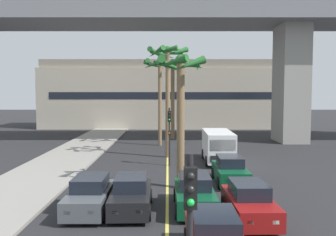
# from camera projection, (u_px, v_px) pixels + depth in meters

# --- Properties ---
(lane_stripe_center) EXTENTS (0.14, 56.00, 0.01)m
(lane_stripe_center) POSITION_uv_depth(u_px,v_px,m) (168.00, 171.00, 24.58)
(lane_stripe_center) COLOR #DBCC4C
(lane_stripe_center) RESTS_ON ground
(bridge_overpass) EXTENTS (68.89, 8.00, 16.59)m
(bridge_overpass) POSITION_uv_depth(u_px,v_px,m) (181.00, 19.00, 38.46)
(bridge_overpass) COLOR slate
(bridge_overpass) RESTS_ON ground
(pier_building_backdrop) EXTENTS (37.36, 8.04, 9.97)m
(pier_building_backdrop) POSITION_uv_depth(u_px,v_px,m) (169.00, 95.00, 55.56)
(pier_building_backdrop) COLOR #BCB29E
(pier_building_backdrop) RESTS_ON ground
(car_queue_second) EXTENTS (1.84, 4.11, 1.56)m
(car_queue_second) POSITION_uv_depth(u_px,v_px,m) (91.00, 195.00, 16.32)
(car_queue_second) COLOR #4C5156
(car_queue_second) RESTS_ON ground
(car_queue_third) EXTENTS (1.92, 4.14, 1.56)m
(car_queue_third) POSITION_uv_depth(u_px,v_px,m) (132.00, 195.00, 16.38)
(car_queue_third) COLOR black
(car_queue_third) RESTS_ON ground
(car_queue_fourth) EXTENTS (1.90, 4.13, 1.56)m
(car_queue_fourth) POSITION_uv_depth(u_px,v_px,m) (250.00, 203.00, 15.23)
(car_queue_fourth) COLOR maroon
(car_queue_fourth) RESTS_ON ground
(car_queue_fifth) EXTENTS (1.85, 4.11, 1.56)m
(car_queue_fifth) POSITION_uv_depth(u_px,v_px,m) (231.00, 171.00, 21.43)
(car_queue_fifth) COLOR #0C4728
(car_queue_fifth) RESTS_ON ground
(car_queue_sixth) EXTENTS (1.85, 4.11, 1.56)m
(car_queue_sixth) POSITION_uv_depth(u_px,v_px,m) (195.00, 194.00, 16.61)
(car_queue_sixth) COLOR #0C4728
(car_queue_sixth) RESTS_ON ground
(delivery_van) EXTENTS (2.21, 5.27, 2.36)m
(delivery_van) POSITION_uv_depth(u_px,v_px,m) (219.00, 146.00, 27.66)
(delivery_van) COLOR white
(delivery_van) RESTS_ON ground
(traffic_light_median_near) EXTENTS (0.24, 0.37, 4.20)m
(traffic_light_median_near) POSITION_uv_depth(u_px,v_px,m) (191.00, 234.00, 6.74)
(traffic_light_median_near) COLOR black
(traffic_light_median_near) RESTS_ON ground
(traffic_light_median_far) EXTENTS (0.24, 0.37, 4.20)m
(traffic_light_median_far) POSITION_uv_depth(u_px,v_px,m) (170.00, 128.00, 26.26)
(traffic_light_median_far) COLOR black
(traffic_light_median_far) RESTS_ON ground
(palm_tree_near_median) EXTENTS (3.48, 3.61, 8.65)m
(palm_tree_near_median) POSITION_uv_depth(u_px,v_px,m) (161.00, 74.00, 35.98)
(palm_tree_near_median) COLOR brown
(palm_tree_near_median) RESTS_ON ground
(palm_tree_mid_median) EXTENTS (3.41, 3.45, 9.03)m
(palm_tree_mid_median) POSITION_uv_depth(u_px,v_px,m) (168.00, 67.00, 29.40)
(palm_tree_mid_median) COLOR brown
(palm_tree_mid_median) RESTS_ON ground
(palm_tree_far_median) EXTENTS (2.72, 2.79, 9.05)m
(palm_tree_far_median) POSITION_uv_depth(u_px,v_px,m) (174.00, 79.00, 41.38)
(palm_tree_far_median) COLOR brown
(palm_tree_far_median) RESTS_ON ground
(palm_tree_farthest_median) EXTENTS (2.88, 3.00, 7.37)m
(palm_tree_farthest_median) POSITION_uv_depth(u_px,v_px,m) (182.00, 87.00, 19.97)
(palm_tree_farthest_median) COLOR brown
(palm_tree_farthest_median) RESTS_ON ground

